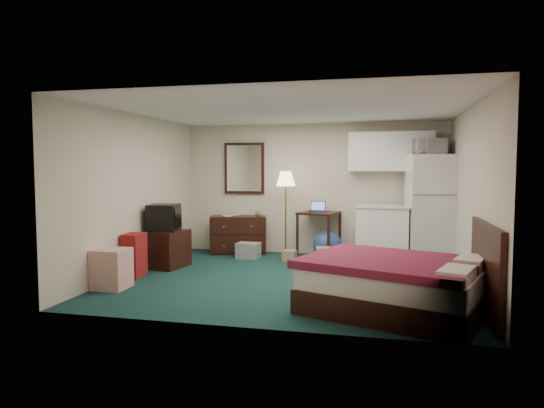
% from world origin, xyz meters
% --- Properties ---
extents(floor, '(5.00, 4.50, 0.01)m').
position_xyz_m(floor, '(0.00, 0.00, 0.00)').
color(floor, '#153330').
rests_on(floor, ground).
extents(ceiling, '(5.00, 4.50, 0.01)m').
position_xyz_m(ceiling, '(0.00, 0.00, 2.50)').
color(ceiling, beige).
rests_on(ceiling, walls).
extents(walls, '(5.01, 4.51, 2.50)m').
position_xyz_m(walls, '(0.00, 0.00, 1.25)').
color(walls, beige).
rests_on(walls, floor).
extents(mirror, '(0.80, 0.06, 1.00)m').
position_xyz_m(mirror, '(-1.35, 2.22, 1.65)').
color(mirror, white).
rests_on(mirror, walls).
extents(upper_cabinets, '(1.50, 0.35, 0.70)m').
position_xyz_m(upper_cabinets, '(1.45, 2.08, 1.95)').
color(upper_cabinets, white).
rests_on(upper_cabinets, walls).
extents(headboard, '(0.06, 1.56, 1.00)m').
position_xyz_m(headboard, '(2.46, -1.31, 0.55)').
color(headboard, black).
rests_on(headboard, walls).
extents(dresser, '(1.16, 0.75, 0.73)m').
position_xyz_m(dresser, '(-1.41, 1.98, 0.36)').
color(dresser, black).
rests_on(dresser, floor).
extents(floor_lamp, '(0.39, 0.39, 1.59)m').
position_xyz_m(floor_lamp, '(-0.42, 1.75, 0.80)').
color(floor_lamp, gold).
rests_on(floor_lamp, floor).
extents(desk, '(0.80, 0.80, 0.84)m').
position_xyz_m(desk, '(0.17, 1.93, 0.42)').
color(desk, black).
rests_on(desk, floor).
extents(exercise_ball, '(0.57, 0.57, 0.52)m').
position_xyz_m(exercise_ball, '(0.35, 1.82, 0.26)').
color(exercise_ball, navy).
rests_on(exercise_ball, floor).
extents(kitchen_counter, '(0.97, 0.79, 0.97)m').
position_xyz_m(kitchen_counter, '(1.36, 1.70, 0.48)').
color(kitchen_counter, white).
rests_on(kitchen_counter, floor).
extents(fridge, '(0.87, 0.87, 1.88)m').
position_xyz_m(fridge, '(2.13, 1.68, 0.94)').
color(fridge, white).
rests_on(fridge, floor).
extents(bed, '(2.29, 2.03, 0.61)m').
position_xyz_m(bed, '(1.48, -1.31, 0.30)').
color(bed, '#531423').
rests_on(bed, floor).
extents(tv_stand, '(0.71, 0.75, 0.61)m').
position_xyz_m(tv_stand, '(-2.21, 0.43, 0.31)').
color(tv_stand, black).
rests_on(tv_stand, floor).
extents(suitcase, '(0.27, 0.42, 0.66)m').
position_xyz_m(suitcase, '(-2.35, -0.33, 0.33)').
color(suitcase, '#8B1005').
rests_on(suitcase, floor).
extents(retail_box, '(0.44, 0.44, 0.55)m').
position_xyz_m(retail_box, '(-2.28, -1.08, 0.27)').
color(retail_box, silver).
rests_on(retail_box, floor).
extents(file_bin, '(0.43, 0.33, 0.28)m').
position_xyz_m(file_bin, '(-1.07, 1.50, 0.14)').
color(file_bin, gray).
rests_on(file_bin, floor).
extents(cardboard_box_a, '(0.25, 0.21, 0.20)m').
position_xyz_m(cardboard_box_a, '(-0.27, 1.37, 0.10)').
color(cardboard_box_a, olive).
rests_on(cardboard_box_a, floor).
extents(cardboard_box_b, '(0.29, 0.32, 0.29)m').
position_xyz_m(cardboard_box_b, '(0.34, 1.27, 0.14)').
color(cardboard_box_b, olive).
rests_on(cardboard_box_b, floor).
extents(laptop, '(0.31, 0.26, 0.20)m').
position_xyz_m(laptop, '(0.14, 1.88, 0.94)').
color(laptop, black).
rests_on(laptop, desk).
extents(crt_tv, '(0.55, 0.58, 0.44)m').
position_xyz_m(crt_tv, '(-2.21, 0.41, 0.83)').
color(crt_tv, black).
rests_on(crt_tv, tv_stand).
extents(microwave, '(0.55, 0.40, 0.34)m').
position_xyz_m(microwave, '(2.09, 1.69, 2.05)').
color(microwave, white).
rests_on(microwave, fridge).
extents(book_a, '(0.15, 0.11, 0.23)m').
position_xyz_m(book_a, '(-1.67, 1.83, 0.84)').
color(book_a, olive).
rests_on(book_a, dresser).
extents(book_b, '(0.14, 0.10, 0.21)m').
position_xyz_m(book_b, '(-1.56, 2.04, 0.83)').
color(book_b, olive).
rests_on(book_b, dresser).
extents(mug, '(0.12, 0.10, 0.12)m').
position_xyz_m(mug, '(-1.01, 1.99, 0.78)').
color(mug, '#578E44').
rests_on(mug, dresser).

